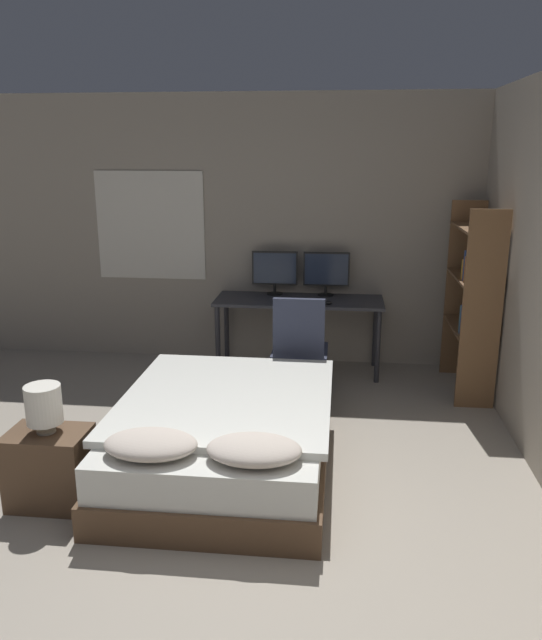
% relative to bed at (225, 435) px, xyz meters
% --- Properties ---
extents(ground_plane, '(20.00, 20.00, 0.00)m').
position_rel_bed_xyz_m(ground_plane, '(0.37, -1.39, -0.26)').
color(ground_plane, '#9E9384').
extents(wall_back, '(12.00, 0.08, 2.70)m').
position_rel_bed_xyz_m(wall_back, '(0.35, 2.42, 1.09)').
color(wall_back, '#9E9384').
rests_on(wall_back, ground_plane).
extents(bed, '(1.45, 1.93, 0.58)m').
position_rel_bed_xyz_m(bed, '(0.00, 0.00, 0.00)').
color(bed, brown).
rests_on(bed, ground_plane).
extents(nightstand, '(0.49, 0.35, 0.49)m').
position_rel_bed_xyz_m(nightstand, '(-1.01, -0.55, -0.01)').
color(nightstand, brown).
rests_on(nightstand, ground_plane).
extents(bedside_lamp, '(0.22, 0.22, 0.30)m').
position_rel_bed_xyz_m(bedside_lamp, '(-1.01, -0.55, 0.41)').
color(bedside_lamp, gray).
rests_on(bedside_lamp, nightstand).
extents(desk, '(1.64, 0.58, 0.74)m').
position_rel_bed_xyz_m(desk, '(0.37, 2.06, 0.40)').
color(desk, '#38383D').
rests_on(desk, ground_plane).
extents(monitor_left, '(0.46, 0.16, 0.44)m').
position_rel_bed_xyz_m(monitor_left, '(0.11, 2.24, 0.73)').
color(monitor_left, black).
rests_on(monitor_left, desk).
extents(monitor_right, '(0.46, 0.16, 0.44)m').
position_rel_bed_xyz_m(monitor_right, '(0.63, 2.24, 0.73)').
color(monitor_right, black).
rests_on(monitor_right, desk).
extents(keyboard, '(0.41, 0.13, 0.02)m').
position_rel_bed_xyz_m(keyboard, '(0.37, 1.87, 0.49)').
color(keyboard, black).
rests_on(keyboard, desk).
extents(computer_mouse, '(0.07, 0.05, 0.04)m').
position_rel_bed_xyz_m(computer_mouse, '(0.66, 1.87, 0.50)').
color(computer_mouse, black).
rests_on(computer_mouse, desk).
extents(office_chair, '(0.52, 0.52, 0.97)m').
position_rel_bed_xyz_m(office_chair, '(0.43, 1.30, 0.13)').
color(office_chair, black).
rests_on(office_chair, ground_plane).
extents(bookshelf, '(0.33, 0.89, 1.71)m').
position_rel_bed_xyz_m(bookshelf, '(1.95, 1.63, 0.70)').
color(bookshelf, brown).
rests_on(bookshelf, ground_plane).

